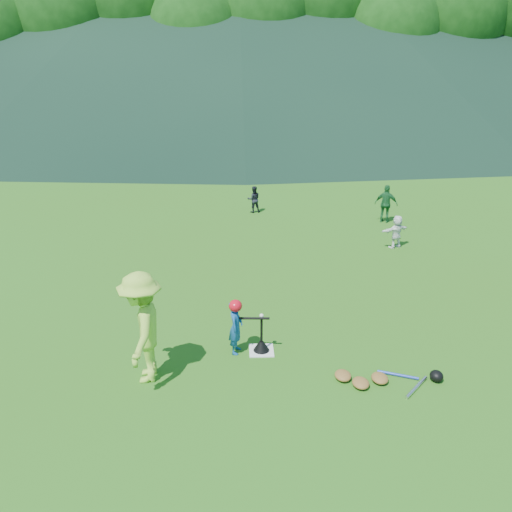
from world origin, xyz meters
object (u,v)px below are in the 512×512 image
at_px(home_plate, 261,351).
at_px(equipment_pile, 380,378).
at_px(batting_tee, 261,345).
at_px(fielder_c, 386,204).
at_px(batter_child, 236,327).
at_px(fielder_b, 254,199).
at_px(adult_coach, 143,328).
at_px(fielder_d, 396,232).

bearing_deg(home_plate, equipment_pile, -27.90).
bearing_deg(batting_tee, fielder_c, 59.77).
relative_size(batter_child, fielder_b, 1.10).
distance_m(adult_coach, fielder_d, 8.57).
distance_m(adult_coach, fielder_c, 10.57).
xyz_separation_m(home_plate, fielder_c, (4.46, 7.65, 0.61)).
height_order(home_plate, batting_tee, batting_tee).
height_order(home_plate, fielder_c, fielder_c).
height_order(home_plate, batter_child, batter_child).
bearing_deg(fielder_c, equipment_pile, 96.36).
bearing_deg(fielder_c, home_plate, 82.36).
relative_size(home_plate, fielder_d, 0.47).
relative_size(adult_coach, fielder_b, 2.06).
bearing_deg(batting_tee, home_plate, 0.00).
relative_size(adult_coach, fielder_d, 2.02).
bearing_deg(adult_coach, batting_tee, 109.95).
xyz_separation_m(adult_coach, fielder_d, (6.07, 6.02, -0.49)).
relative_size(adult_coach, fielder_c, 1.54).
height_order(home_plate, adult_coach, adult_coach).
xyz_separation_m(fielder_c, equipment_pile, (-2.52, -8.67, -0.56)).
relative_size(fielder_d, batting_tee, 1.39).
distance_m(batting_tee, equipment_pile, 2.19).
bearing_deg(batting_tee, fielder_d, 52.25).
relative_size(home_plate, equipment_pile, 0.25).
relative_size(fielder_b, fielder_d, 0.98).
bearing_deg(equipment_pile, fielder_c, 73.77).
bearing_deg(fielder_d, adult_coach, 20.95).
relative_size(fielder_b, fielder_c, 0.75).
height_order(adult_coach, equipment_pile, adult_coach).
distance_m(batter_child, fielder_c, 9.10).
xyz_separation_m(batter_child, fielder_b, (0.65, 8.96, -0.05)).
bearing_deg(home_plate, fielder_d, 52.25).
bearing_deg(adult_coach, fielder_d, 134.28).
distance_m(adult_coach, batting_tee, 2.27).
height_order(fielder_b, fielder_c, fielder_c).
bearing_deg(fielder_b, equipment_pile, 92.79).
relative_size(adult_coach, batting_tee, 2.82).
distance_m(home_plate, batting_tee, 0.12).
distance_m(batter_child, adult_coach, 1.74).
height_order(fielder_c, batting_tee, fielder_c).
bearing_deg(batting_tee, equipment_pile, -27.90).
bearing_deg(fielder_b, batting_tee, 81.68).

